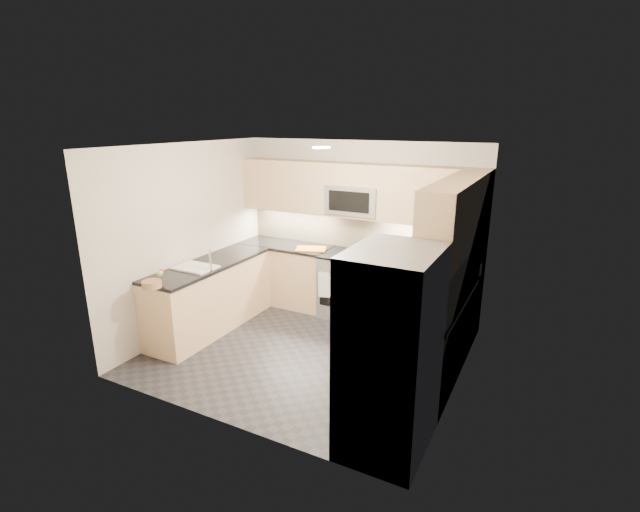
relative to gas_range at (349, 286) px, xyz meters
The scene contains 35 objects.
floor 1.35m from the gas_range, 90.00° to the right, with size 3.60×3.20×0.00m, color black.
ceiling 2.41m from the gas_range, 90.00° to the right, with size 3.60×3.20×0.02m, color beige.
wall_back 0.86m from the gas_range, 90.00° to the left, with size 3.60×0.02×2.50m, color beige.
wall_front 2.98m from the gas_range, 90.00° to the right, with size 3.60×0.02×2.50m, color beige.
wall_left 2.34m from the gas_range, 144.69° to the right, with size 0.02×3.20×2.50m, color beige.
wall_right 2.34m from the gas_range, 35.31° to the right, with size 0.02×3.20×2.50m, color beige.
base_cab_back_left 1.09m from the gas_range, behind, with size 1.42×0.60×0.90m, color #DBB384.
base_cab_back_right 1.09m from the gas_range, ahead, with size 1.42×0.60×0.90m, color #DBB384.
base_cab_right 1.88m from the gas_range, 36.87° to the right, with size 0.60×1.70×0.90m, color #DBB384.
base_cab_peninsula 1.97m from the gas_range, 139.64° to the right, with size 0.60×2.00×0.90m, color #DBB384.
countertop_back_left 1.19m from the gas_range, behind, with size 1.42×0.63×0.04m, color black.
countertop_back_right 1.19m from the gas_range, ahead, with size 1.42×0.63×0.04m, color black.
countertop_right 1.93m from the gas_range, 36.87° to the right, with size 0.63×1.70×0.04m, color black.
countertop_peninsula 2.02m from the gas_range, 139.64° to the right, with size 0.63×2.00×0.04m, color black.
upper_cab_back 1.38m from the gas_range, 90.00° to the left, with size 3.60×0.35×0.75m, color #DBB384.
upper_cab_right 2.35m from the gas_range, 31.61° to the right, with size 0.35×1.95×0.75m, color #DBB384.
backsplash_back 0.81m from the gas_range, 90.00° to the left, with size 3.60×0.01×0.51m, color tan.
backsplash_right 2.11m from the gas_range, 24.68° to the right, with size 0.01×2.30×0.51m, color tan.
gas_range is the anchor object (origin of this frame).
range_cooktop 0.46m from the gas_range, ahead, with size 0.76×0.65×0.03m, color black.
oven_door_glass 0.33m from the gas_range, 90.00° to the right, with size 0.62×0.02×0.45m, color black.
oven_handle 0.44m from the gas_range, 90.00° to the right, with size 0.02×0.02×0.60m, color #B2B5BA.
microwave 1.25m from the gas_range, 90.00° to the left, with size 0.76×0.40×0.40m, color #95999D.
microwave_door 1.25m from the gas_range, 90.00° to the right, with size 0.60×0.01×0.28m, color black.
refrigerator 2.86m from the gas_range, 59.12° to the right, with size 0.70×0.90×1.80m, color #9A9CA1.
fridge_handle_left 2.86m from the gas_range, 67.48° to the right, with size 0.02×0.02×1.20m, color #B2B5BA.
fridge_handle_right 2.54m from the gas_range, 64.31° to the right, with size 0.02×0.02×1.20m, color #B2B5BA.
sink_basin 2.18m from the gas_range, 134.53° to the right, with size 0.52×0.38×0.16m, color white.
faucet 2.06m from the gas_range, 129.12° to the right, with size 0.03×0.03×0.28m, color silver.
utensil_bowl 1.77m from the gas_range, ahead, with size 0.27×0.27×0.16m, color #61C554.
cutting_board 0.78m from the gas_range, behind, with size 0.43×0.30×0.01m, color #C76812.
fruit_basket 2.77m from the gas_range, 122.20° to the right, with size 0.22×0.22×0.08m, color #A7764E.
fruit_apple 2.64m from the gas_range, 125.77° to the right, with size 0.07×0.07×0.07m, color red.
fruit_pear 2.67m from the gas_range, 124.57° to the right, with size 0.07×0.07×0.07m, color #67BA4F.
dish_towel_check 0.44m from the gas_range, 119.61° to the right, with size 0.19×0.02×0.36m, color silver.
Camera 1 is at (2.54, -4.54, 2.79)m, focal length 26.00 mm.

